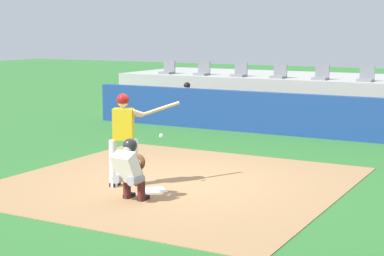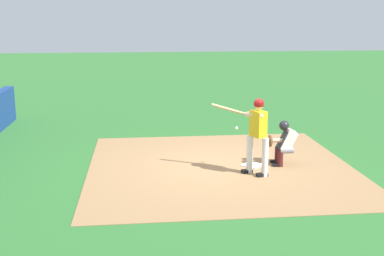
% 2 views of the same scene
% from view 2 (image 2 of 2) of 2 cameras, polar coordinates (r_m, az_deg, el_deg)
% --- Properties ---
extents(ground_plane, '(80.00, 80.00, 0.00)m').
position_cam_2_polar(ground_plane, '(12.16, 3.29, -4.52)').
color(ground_plane, '#2D6B2D').
extents(dirt_infield, '(6.40, 6.40, 0.01)m').
position_cam_2_polar(dirt_infield, '(12.16, 3.29, -4.49)').
color(dirt_infield, '#9E754C').
rests_on(dirt_infield, ground).
extents(home_plate, '(0.62, 0.62, 0.02)m').
position_cam_2_polar(home_plate, '(12.31, 6.98, -4.27)').
color(home_plate, white).
rests_on(home_plate, dirt_infield).
extents(batter_at_plate, '(0.93, 1.22, 1.80)m').
position_cam_2_polar(batter_at_plate, '(11.39, 7.49, -0.40)').
color(batter_at_plate, silver).
rests_on(batter_at_plate, ground).
extents(catcher_crouched, '(0.50, 1.57, 1.13)m').
position_cam_2_polar(catcher_crouched, '(12.35, 10.50, -1.51)').
color(catcher_crouched, gray).
rests_on(catcher_crouched, ground).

